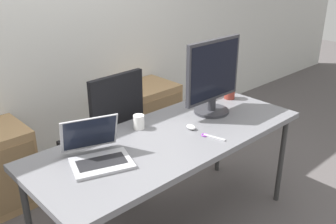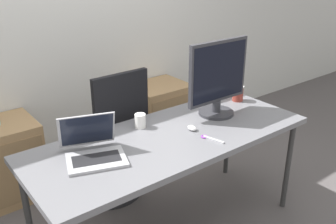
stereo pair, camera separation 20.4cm
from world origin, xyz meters
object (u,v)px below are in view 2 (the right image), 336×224
object	(u,v)px
office_chair	(111,150)
monitor	(218,79)
coffee_cup_brown	(238,93)
cabinet_right	(159,115)
coffee_cup_white	(140,121)
mouse	(192,128)
laptop_center	(93,149)
cabinet_left	(3,162)

from	to	relation	value
office_chair	monitor	distance (m)	1.02
coffee_cup_brown	cabinet_right	bearing A→B (deg)	92.81
office_chair	coffee_cup_white	size ratio (longest dim) A/B	11.39
office_chair	cabinet_right	size ratio (longest dim) A/B	1.69
office_chair	coffee_cup_brown	xyz separation A→B (m)	(0.89, -0.48, 0.42)
mouse	coffee_cup_white	xyz separation A→B (m)	(-0.24, 0.25, 0.03)
monitor	mouse	distance (m)	0.42
coffee_cup_white	coffee_cup_brown	world-z (taller)	coffee_cup_brown
office_chair	laptop_center	distance (m)	0.84
monitor	office_chair	bearing A→B (deg)	135.04
cabinet_left	coffee_cup_brown	xyz separation A→B (m)	(1.59, -0.99, 0.51)
office_chair	mouse	world-z (taller)	office_chair
mouse	coffee_cup_brown	bearing A→B (deg)	16.22
office_chair	mouse	distance (m)	0.81
cabinet_right	laptop_center	xyz separation A→B (m)	(-1.27, -1.10, 0.50)
laptop_center	monitor	xyz separation A→B (m)	(1.00, 0.02, 0.21)
cabinet_left	monitor	size ratio (longest dim) A/B	1.19
office_chair	monitor	world-z (taller)	monitor
coffee_cup_brown	coffee_cup_white	bearing A→B (deg)	176.08
office_chair	mouse	bearing A→B (deg)	-69.33
laptop_center	mouse	size ratio (longest dim) A/B	5.83
monitor	coffee_cup_white	size ratio (longest dim) A/B	5.64
office_chair	laptop_center	world-z (taller)	office_chair
coffee_cup_brown	monitor	bearing A→B (deg)	-164.86
laptop_center	coffee_cup_brown	bearing A→B (deg)	4.77
cabinet_left	cabinet_right	distance (m)	1.54
laptop_center	coffee_cup_white	distance (m)	0.47
mouse	laptop_center	bearing A→B (deg)	173.63
coffee_cup_white	coffee_cup_brown	bearing A→B (deg)	-3.92
monitor	coffee_cup_white	bearing A→B (deg)	165.36
office_chair	coffee_cup_brown	distance (m)	1.10
monitor	coffee_cup_brown	distance (m)	0.39
office_chair	coffee_cup_white	xyz separation A→B (m)	(0.01, -0.42, 0.40)
coffee_cup_white	coffee_cup_brown	xyz separation A→B (m)	(0.88, -0.06, 0.01)
monitor	coffee_cup_brown	bearing A→B (deg)	15.14
mouse	coffee_cup_white	distance (m)	0.35
coffee_cup_white	laptop_center	bearing A→B (deg)	-158.59
mouse	coffee_cup_brown	xyz separation A→B (m)	(0.64, 0.19, 0.05)
mouse	office_chair	bearing A→B (deg)	110.67
cabinet_left	cabinet_right	bearing A→B (deg)	0.00
coffee_cup_white	coffee_cup_brown	distance (m)	0.89
office_chair	cabinet_left	xyz separation A→B (m)	(-0.69, 0.50, -0.09)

